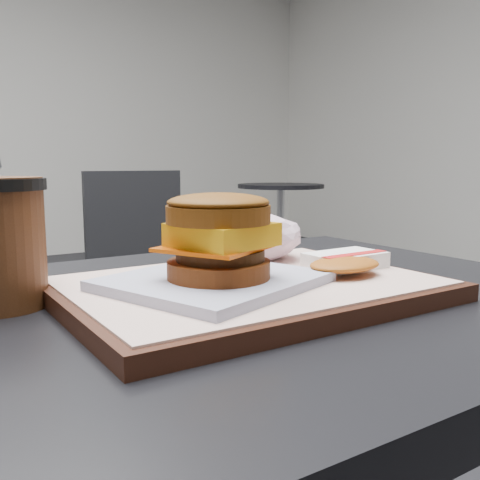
% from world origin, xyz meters
% --- Properties ---
extents(customer_table, '(0.80, 0.60, 0.77)m').
position_xyz_m(customer_table, '(0.00, 0.00, 0.58)').
color(customer_table, '#A5A5AA').
rests_on(customer_table, ground).
extents(serving_tray, '(0.38, 0.28, 0.02)m').
position_xyz_m(serving_tray, '(0.01, -0.02, 0.78)').
color(serving_tray, black).
rests_on(serving_tray, customer_table).
extents(breakfast_sandwich, '(0.23, 0.22, 0.09)m').
position_xyz_m(breakfast_sandwich, '(-0.04, -0.03, 0.83)').
color(breakfast_sandwich, silver).
rests_on(breakfast_sandwich, serving_tray).
extents(hash_brown, '(0.12, 0.09, 0.02)m').
position_xyz_m(hash_brown, '(0.12, -0.04, 0.80)').
color(hash_brown, white).
rests_on(hash_brown, serving_tray).
extents(crumpled_wrapper, '(0.13, 0.11, 0.06)m').
position_xyz_m(crumpled_wrapper, '(0.07, 0.07, 0.82)').
color(crumpled_wrapper, white).
rests_on(crumpled_wrapper, serving_tray).
extents(neighbor_chair, '(0.61, 0.43, 0.88)m').
position_xyz_m(neighbor_chair, '(0.39, 1.56, 0.51)').
color(neighbor_chair, '#ADADB3').
rests_on(neighbor_chair, ground).
extents(bg_table_near, '(0.66, 0.66, 0.75)m').
position_xyz_m(bg_table_near, '(2.20, 2.80, 0.56)').
color(bg_table_near, black).
rests_on(bg_table_near, ground).
extents(bg_table_far, '(0.66, 0.66, 0.75)m').
position_xyz_m(bg_table_far, '(1.80, 4.50, 0.56)').
color(bg_table_far, black).
rests_on(bg_table_far, ground).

